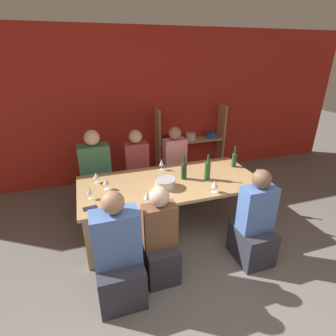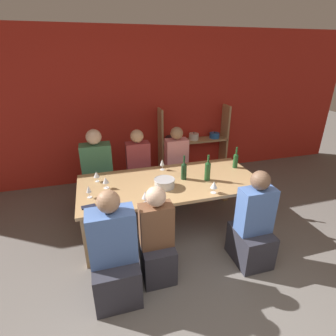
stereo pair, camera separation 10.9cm
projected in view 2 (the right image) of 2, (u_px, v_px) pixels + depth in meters
name	position (u px, v px, depth m)	size (l,w,h in m)	color
wall_back_red	(139.00, 108.00, 4.80)	(8.80, 0.06, 2.70)	red
shelf_unit	(191.00, 149.00, 5.21)	(1.37, 0.30, 1.35)	tan
dining_table	(170.00, 186.00, 3.48)	(2.36, 1.08, 0.72)	tan
mixing_bowl	(165.00, 183.00, 3.28)	(0.26, 0.26, 0.11)	#B7BABC
wine_bottle_green	(236.00, 160.00, 3.82)	(0.07, 0.07, 0.31)	#1E4C23
wine_bottle_dark	(184.00, 170.00, 3.47)	(0.07, 0.07, 0.33)	#19381E
wine_bottle_amber	(208.00, 170.00, 3.43)	(0.08, 0.08, 0.35)	#1E4C23
wine_glass_empty_a	(96.00, 175.00, 3.40)	(0.08, 0.08, 0.14)	white
wine_glass_red_a	(258.00, 174.00, 3.41)	(0.07, 0.07, 0.16)	white
wine_glass_red_b	(162.00, 163.00, 3.75)	(0.07, 0.07, 0.16)	white
wine_glass_red_c	(89.00, 189.00, 3.02)	(0.06, 0.06, 0.15)	white
wine_glass_white_a	(145.00, 195.00, 2.90)	(0.08, 0.08, 0.15)	white
wine_glass_white_b	(111.00, 195.00, 2.91)	(0.08, 0.08, 0.16)	white
wine_glass_red_d	(106.00, 181.00, 3.24)	(0.08, 0.08, 0.15)	white
wine_glass_empty_b	(214.00, 185.00, 3.12)	(0.08, 0.08, 0.15)	white
cell_phone	(88.00, 207.00, 2.87)	(0.16, 0.09, 0.01)	#1E2338
person_near_a	(157.00, 245.00, 2.77)	(0.34, 0.43, 1.10)	#2D2D38
person_far_a	(139.00, 176.00, 4.23)	(0.36, 0.46, 1.22)	#2D2D38
person_near_b	(114.00, 259.00, 2.55)	(0.44, 0.55, 1.18)	#2D2D38
person_far_b	(176.00, 171.00, 4.38)	(0.36, 0.45, 1.22)	#2D2D38
person_near_c	(253.00, 230.00, 2.98)	(0.38, 0.48, 1.16)	#2D2D38
person_far_c	(99.00, 180.00, 4.09)	(0.45, 0.57, 1.26)	#2D2D38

